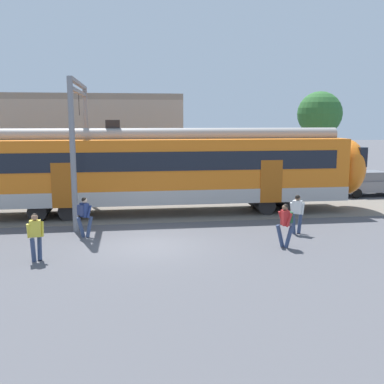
{
  "coord_description": "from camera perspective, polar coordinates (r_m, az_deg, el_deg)",
  "views": [
    {
      "loc": [
        -0.68,
        -16.65,
        4.79
      ],
      "look_at": [
        2.02,
        2.66,
        1.6
      ],
      "focal_mm": 42.0,
      "sensor_mm": 36.0,
      "label": 1
    }
  ],
  "objects": [
    {
      "name": "pedestrian_white",
      "position": [
        19.29,
        13.2,
        -2.39
      ],
      "size": [
        0.67,
        0.47,
        1.67
      ],
      "color": "navy",
      "rests_on": "ground"
    },
    {
      "name": "background_building",
      "position": [
        32.42,
        -16.22,
        6.13
      ],
      "size": [
        16.32,
        5.0,
        9.2
      ],
      "color": "gray",
      "rests_on": "ground"
    },
    {
      "name": "parked_car_grey",
      "position": [
        30.28,
        21.52,
        1.04
      ],
      "size": [
        4.04,
        1.84,
        1.54
      ],
      "color": "gray",
      "rests_on": "ground"
    },
    {
      "name": "pedestrian_navy",
      "position": [
        18.7,
        -13.54,
        -2.7
      ],
      "size": [
        0.7,
        0.51,
        1.67
      ],
      "color": "navy",
      "rests_on": "ground"
    },
    {
      "name": "pedestrian_red",
      "position": [
        17.15,
        11.79,
        -3.71
      ],
      "size": [
        0.63,
        0.53,
        1.67
      ],
      "color": "navy",
      "rests_on": "ground"
    },
    {
      "name": "street_tree_right",
      "position": [
        33.9,
        15.9,
        9.46
      ],
      "size": [
        3.18,
        3.18,
        6.73
      ],
      "color": "brown",
      "rests_on": "ground"
    },
    {
      "name": "catenary_gantry",
      "position": [
        22.68,
        -14.04,
        7.81
      ],
      "size": [
        0.24,
        6.64,
        6.53
      ],
      "color": "gray",
      "rests_on": "ground"
    },
    {
      "name": "pedestrian_yellow",
      "position": [
        16.09,
        -19.25,
        -4.9
      ],
      "size": [
        0.54,
        0.66,
        1.67
      ],
      "color": "navy",
      "rests_on": "ground"
    },
    {
      "name": "ground_plane",
      "position": [
        17.33,
        -5.45,
        -6.79
      ],
      "size": [
        160.0,
        160.0,
        0.0
      ],
      "primitive_type": "plane",
      "color": "#515156"
    }
  ]
}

